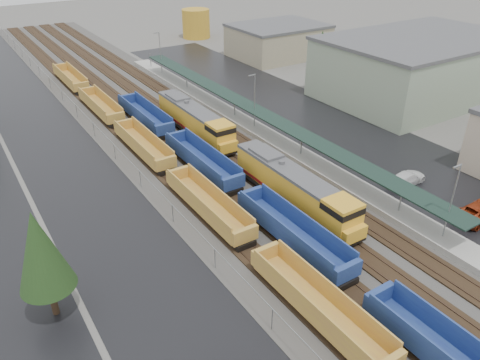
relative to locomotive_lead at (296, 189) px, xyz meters
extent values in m
cube|color=#302D2B|center=(-2.00, 28.24, -2.17)|extent=(20.00, 160.00, 0.08)
cube|color=black|center=(-8.00, 28.24, -2.06)|extent=(2.60, 160.00, 0.15)
cube|color=#473326|center=(-8.72, 28.24, -1.95)|extent=(0.08, 160.00, 0.07)
cube|color=#473326|center=(-7.28, 28.24, -1.95)|extent=(0.08, 160.00, 0.07)
cube|color=black|center=(-4.00, 28.24, -2.06)|extent=(2.60, 160.00, 0.15)
cube|color=#473326|center=(-4.72, 28.24, -1.95)|extent=(0.08, 160.00, 0.07)
cube|color=#473326|center=(-3.28, 28.24, -1.95)|extent=(0.08, 160.00, 0.07)
cube|color=black|center=(0.00, 28.24, -2.06)|extent=(2.60, 160.00, 0.15)
cube|color=#473326|center=(-0.72, 28.24, -1.95)|extent=(0.08, 160.00, 0.07)
cube|color=#473326|center=(0.72, 28.24, -1.95)|extent=(0.08, 160.00, 0.07)
cube|color=black|center=(4.00, 28.24, -2.06)|extent=(2.60, 160.00, 0.15)
cube|color=#473326|center=(3.28, 28.24, -1.95)|extent=(0.08, 160.00, 0.07)
cube|color=#473326|center=(4.72, 28.24, -1.95)|extent=(0.08, 160.00, 0.07)
cube|color=black|center=(-17.00, 28.24, -2.20)|extent=(10.00, 160.00, 0.02)
cube|color=black|center=(17.00, 18.24, -2.20)|extent=(16.00, 100.00, 0.02)
cube|color=#9E9B93|center=(7.50, 18.24, -1.86)|extent=(3.00, 80.00, 0.70)
cylinder|color=gray|center=(7.50, -6.76, -0.31)|extent=(0.16, 0.16, 2.40)
cylinder|color=gray|center=(7.50, 8.24, -0.31)|extent=(0.16, 0.16, 2.40)
cylinder|color=gray|center=(7.50, 23.24, -0.31)|extent=(0.16, 0.16, 2.40)
cylinder|color=gray|center=(7.50, 38.24, -0.31)|extent=(0.16, 0.16, 2.40)
cylinder|color=gray|center=(7.50, 53.24, -0.31)|extent=(0.16, 0.16, 2.40)
cube|color=black|center=(7.50, 18.24, 0.99)|extent=(2.60, 65.00, 0.15)
cylinder|color=gray|center=(7.50, -11.76, 1.79)|extent=(0.12, 0.12, 8.00)
cube|color=gray|center=(7.00, -11.76, 5.69)|extent=(1.00, 0.15, 0.12)
cylinder|color=gray|center=(7.50, 18.24, 1.79)|extent=(0.12, 0.12, 8.00)
cube|color=gray|center=(7.00, 18.24, 5.69)|extent=(1.00, 0.15, 0.12)
cylinder|color=gray|center=(7.50, 48.24, 1.79)|extent=(0.12, 0.12, 8.00)
cube|color=gray|center=(7.00, 48.24, 5.69)|extent=(1.00, 0.15, 0.12)
cylinder|color=gray|center=(-11.50, -11.76, -1.21)|extent=(0.08, 0.08, 2.00)
cylinder|color=gray|center=(-11.50, -3.76, -1.21)|extent=(0.08, 0.08, 2.00)
cylinder|color=gray|center=(-11.50, 4.24, -1.21)|extent=(0.08, 0.08, 2.00)
cylinder|color=gray|center=(-11.50, 12.24, -1.21)|extent=(0.08, 0.08, 2.00)
cylinder|color=gray|center=(-11.50, 20.24, -1.21)|extent=(0.08, 0.08, 2.00)
cylinder|color=gray|center=(-11.50, 28.24, -1.21)|extent=(0.08, 0.08, 2.00)
cylinder|color=gray|center=(-11.50, 36.24, -1.21)|extent=(0.08, 0.08, 2.00)
cylinder|color=gray|center=(-11.50, 44.24, -1.21)|extent=(0.08, 0.08, 2.00)
cylinder|color=gray|center=(-11.50, 52.24, -1.21)|extent=(0.08, 0.08, 2.00)
cylinder|color=gray|center=(-11.50, 60.24, -1.21)|extent=(0.08, 0.08, 2.00)
cylinder|color=gray|center=(-11.50, 68.24, -1.21)|extent=(0.08, 0.08, 2.00)
cylinder|color=gray|center=(-11.50, 76.24, -1.21)|extent=(0.08, 0.08, 2.00)
cylinder|color=gray|center=(-11.50, 84.24, -1.21)|extent=(0.08, 0.08, 2.00)
cylinder|color=gray|center=(-11.50, 92.24, -1.21)|extent=(0.08, 0.08, 2.00)
cylinder|color=gray|center=(-11.50, 100.24, -1.21)|extent=(0.08, 0.08, 2.00)
cube|color=gray|center=(-11.50, 28.24, -0.21)|extent=(0.05, 160.00, 0.05)
cube|color=gray|center=(38.00, 16.24, 2.29)|extent=(30.00, 20.00, 9.00)
cube|color=#59595B|center=(38.00, 16.24, 7.04)|extent=(30.60, 20.40, 0.50)
cube|color=tan|center=(34.00, 48.24, 0.79)|extent=(18.00, 14.00, 6.00)
cube|color=#59595B|center=(34.00, 48.24, 4.04)|extent=(18.36, 14.28, 0.50)
cylinder|color=#332316|center=(-24.00, -1.76, -0.86)|extent=(0.50, 0.50, 2.70)
cone|color=black|center=(-24.00, -1.76, 3.64)|extent=(3.96, 3.96, 6.30)
cylinder|color=#332316|center=(26.00, 26.24, -0.71)|extent=(0.50, 0.50, 3.00)
cone|color=black|center=(26.00, 26.24, 4.29)|extent=(4.40, 4.40, 7.00)
cube|color=black|center=(0.00, 0.64, -1.42)|extent=(2.71, 18.04, 0.36)
cube|color=gold|center=(0.00, 1.54, 0.11)|extent=(2.53, 14.43, 2.71)
cube|color=gold|center=(0.00, -6.39, 0.29)|extent=(2.71, 2.89, 3.07)
cube|color=black|center=(0.00, -6.39, 1.20)|extent=(2.75, 2.93, 0.63)
cube|color=gold|center=(0.00, -8.02, -0.61)|extent=(2.53, 0.90, 1.26)
cube|color=#59595B|center=(0.00, 1.54, 1.56)|extent=(2.57, 14.43, 0.32)
cube|color=maroon|center=(-1.28, 1.54, -0.97)|extent=(0.04, 14.43, 0.32)
cube|color=maroon|center=(1.28, 1.54, -0.97)|extent=(0.04, 14.43, 0.32)
cube|color=black|center=(0.00, 0.64, -1.78)|extent=(1.98, 5.41, 0.54)
cube|color=black|center=(0.00, -5.67, -1.69)|extent=(2.16, 3.61, 0.45)
cube|color=black|center=(0.00, 6.95, -1.69)|extent=(2.16, 3.61, 0.45)
cylinder|color=#59595B|center=(0.00, 2.44, 1.83)|extent=(0.63, 0.63, 0.45)
cube|color=#59595B|center=(0.00, 5.15, 1.78)|extent=(2.16, 3.61, 0.45)
cube|color=black|center=(0.00, 21.64, -1.42)|extent=(2.71, 18.04, 0.36)
cube|color=gold|center=(0.00, 22.54, 0.11)|extent=(2.53, 14.43, 2.71)
cube|color=gold|center=(0.00, 14.61, 0.29)|extent=(2.71, 2.89, 3.07)
cube|color=black|center=(0.00, 14.61, 1.20)|extent=(2.75, 2.93, 0.63)
cube|color=gold|center=(0.00, 12.98, -0.61)|extent=(2.53, 0.90, 1.26)
cube|color=#59595B|center=(0.00, 22.54, 1.56)|extent=(2.57, 14.43, 0.32)
cube|color=maroon|center=(-1.28, 22.54, -0.97)|extent=(0.04, 14.43, 0.32)
cube|color=maroon|center=(1.28, 22.54, -0.97)|extent=(0.04, 14.43, 0.32)
cube|color=black|center=(0.00, 21.64, -1.78)|extent=(1.98, 5.41, 0.54)
cube|color=black|center=(0.00, 15.33, -1.69)|extent=(2.16, 3.61, 0.45)
cube|color=black|center=(0.00, 27.95, -1.69)|extent=(2.16, 3.61, 0.45)
cylinder|color=#59595B|center=(0.00, 23.44, 1.83)|extent=(0.63, 0.63, 0.45)
cube|color=#59595B|center=(0.00, 26.15, 1.78)|extent=(2.16, 3.61, 0.45)
cube|color=gold|center=(-8.00, -12.59, -1.38)|extent=(2.55, 12.76, 0.24)
cube|color=gold|center=(-9.22, -12.59, -0.49)|extent=(0.15, 12.76, 1.76)
cube|color=gold|center=(-6.78, -12.59, -0.49)|extent=(0.15, 12.76, 1.76)
cube|color=gold|center=(-8.00, -6.01, -0.69)|extent=(2.55, 0.49, 1.37)
cube|color=black|center=(-8.00, -6.69, -1.67)|extent=(1.96, 2.16, 0.49)
cube|color=gold|center=(-8.00, 3.60, -1.38)|extent=(2.55, 12.76, 0.24)
cube|color=gold|center=(-9.22, 3.60, -0.49)|extent=(0.15, 12.76, 1.76)
cube|color=gold|center=(-6.78, 3.60, -0.49)|extent=(0.15, 12.76, 1.76)
cube|color=gold|center=(-8.00, -2.97, -0.69)|extent=(2.55, 0.49, 1.37)
cube|color=gold|center=(-8.00, 10.18, -0.69)|extent=(2.55, 0.49, 1.37)
cube|color=black|center=(-8.00, -2.29, -1.67)|extent=(1.96, 2.16, 0.49)
cube|color=black|center=(-8.00, 9.50, -1.67)|extent=(1.96, 2.16, 0.49)
cube|color=gold|center=(-8.00, 19.79, -1.38)|extent=(2.55, 12.76, 0.24)
cube|color=gold|center=(-9.22, 19.79, -0.49)|extent=(0.15, 12.76, 1.76)
cube|color=gold|center=(-6.78, 19.79, -0.49)|extent=(0.15, 12.76, 1.76)
cube|color=gold|center=(-8.00, 13.22, -0.69)|extent=(2.55, 0.49, 1.37)
cube|color=gold|center=(-8.00, 26.37, -0.69)|extent=(2.55, 0.49, 1.37)
cube|color=black|center=(-8.00, 13.90, -1.67)|extent=(1.96, 2.16, 0.49)
cube|color=black|center=(-8.00, 25.69, -1.67)|extent=(1.96, 2.16, 0.49)
cube|color=gold|center=(-8.00, 35.98, -1.38)|extent=(2.55, 12.76, 0.24)
cube|color=gold|center=(-9.22, 35.98, -0.49)|extent=(0.15, 12.76, 1.76)
cube|color=gold|center=(-6.78, 35.98, -0.49)|extent=(0.15, 12.76, 1.76)
cube|color=gold|center=(-8.00, 29.41, -0.69)|extent=(2.55, 0.49, 1.37)
cube|color=gold|center=(-8.00, 42.56, -0.69)|extent=(2.55, 0.49, 1.37)
cube|color=black|center=(-8.00, 30.09, -1.67)|extent=(1.96, 2.16, 0.49)
cube|color=black|center=(-8.00, 41.88, -1.67)|extent=(1.96, 2.16, 0.49)
cube|color=gold|center=(-8.00, 52.17, -1.38)|extent=(2.55, 12.76, 0.24)
cube|color=gold|center=(-9.22, 52.17, -0.49)|extent=(0.15, 12.76, 1.76)
cube|color=gold|center=(-6.78, 52.17, -0.49)|extent=(0.15, 12.76, 1.76)
cube|color=gold|center=(-8.00, 45.60, -0.69)|extent=(2.55, 0.49, 1.37)
cube|color=gold|center=(-8.00, 58.75, -0.69)|extent=(2.55, 0.49, 1.37)
cube|color=black|center=(-8.00, 46.28, -1.67)|extent=(1.96, 2.16, 0.49)
cube|color=black|center=(-8.00, 58.06, -1.67)|extent=(1.96, 2.16, 0.49)
cube|color=navy|center=(-2.71, -21.36, -0.41)|extent=(0.16, 13.10, 1.86)
cube|color=navy|center=(-4.00, -14.61, -0.62)|extent=(2.69, 0.52, 1.45)
cube|color=black|center=(-4.00, -15.33, -1.66)|extent=(2.07, 2.28, 0.52)
cube|color=navy|center=(-4.00, -4.65, -1.35)|extent=(2.69, 13.10, 0.26)
cube|color=navy|center=(-5.29, -4.65, -0.41)|extent=(0.16, 13.10, 1.86)
cube|color=navy|center=(-2.71, -4.65, -0.41)|extent=(0.16, 13.10, 1.86)
cube|color=navy|center=(-4.00, -11.40, -0.62)|extent=(2.69, 0.52, 1.45)
cube|color=navy|center=(-4.00, 2.11, -0.62)|extent=(2.69, 0.52, 1.45)
cube|color=black|center=(-4.00, -10.68, -1.66)|extent=(2.07, 2.28, 0.52)
cube|color=black|center=(-4.00, 1.38, -1.66)|extent=(2.07, 2.28, 0.52)
cube|color=navy|center=(-4.00, 12.07, -1.35)|extent=(2.69, 13.10, 0.26)
cube|color=navy|center=(-5.29, 12.07, -0.41)|extent=(0.16, 13.10, 1.86)
cube|color=navy|center=(-2.71, 12.07, -0.41)|extent=(0.16, 13.10, 1.86)
cube|color=navy|center=(-4.00, 5.31, -0.62)|extent=(2.69, 0.52, 1.45)
cube|color=navy|center=(-4.00, 18.82, -0.62)|extent=(2.69, 0.52, 1.45)
cube|color=black|center=(-4.00, 6.04, -1.66)|extent=(2.07, 2.28, 0.52)
cube|color=black|center=(-4.00, 18.10, -1.66)|extent=(2.07, 2.28, 0.52)
cube|color=navy|center=(-4.00, 28.79, -1.35)|extent=(2.69, 13.10, 0.26)
cube|color=navy|center=(-5.29, 28.79, -0.41)|extent=(0.16, 13.10, 1.86)
cube|color=navy|center=(-2.71, 28.79, -0.41)|extent=(0.16, 13.10, 1.86)
cube|color=navy|center=(-4.00, 22.03, -0.62)|extent=(2.69, 0.52, 1.45)
cube|color=navy|center=(-4.00, 35.54, -0.62)|extent=(2.69, 0.52, 1.45)
cube|color=black|center=(-4.00, 22.75, -1.66)|extent=(2.07, 2.28, 0.52)
cube|color=black|center=(-4.00, 34.82, -1.66)|extent=(2.07, 2.28, 0.52)
cylinder|color=gold|center=(27.89, 72.89, 1.09)|extent=(6.60, 6.60, 6.60)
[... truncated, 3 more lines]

